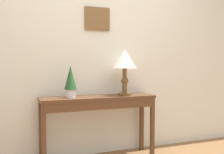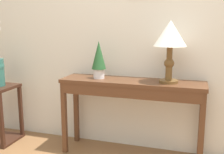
% 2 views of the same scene
% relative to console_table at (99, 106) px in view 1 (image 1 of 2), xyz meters
% --- Properties ---
extents(back_wall_with_art, '(9.00, 0.13, 2.80)m').
position_rel_console_table_xyz_m(back_wall_with_art, '(0.11, 0.29, 0.74)').
color(back_wall_with_art, silver).
rests_on(back_wall_with_art, ground).
extents(console_table, '(1.38, 0.35, 0.77)m').
position_rel_console_table_xyz_m(console_table, '(0.00, 0.00, 0.00)').
color(console_table, '#56331E').
rests_on(console_table, ground).
extents(table_lamp, '(0.29, 0.29, 0.56)m').
position_rel_console_table_xyz_m(table_lamp, '(0.34, 0.02, 0.52)').
color(table_lamp, brown).
rests_on(table_lamp, console_table).
extents(potted_plant_on_console, '(0.14, 0.14, 0.37)m').
position_rel_console_table_xyz_m(potted_plant_on_console, '(-0.33, 0.02, 0.31)').
color(potted_plant_on_console, silver).
rests_on(potted_plant_on_console, console_table).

